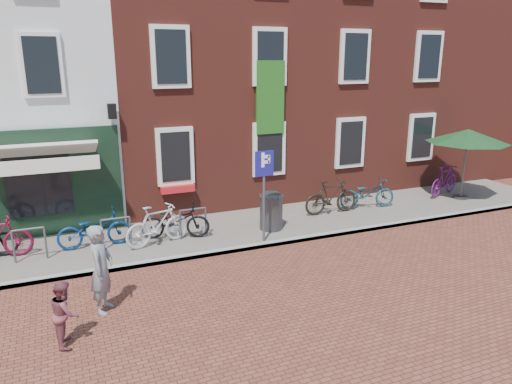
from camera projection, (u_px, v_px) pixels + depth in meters
name	position (u px, v px, depth m)	size (l,w,h in m)	color
ground	(187.00, 260.00, 11.88)	(80.00, 80.00, 0.00)	brown
sidewalk	(208.00, 233.00, 13.57)	(24.00, 3.00, 0.10)	slate
building_brick_mid	(186.00, 51.00, 17.49)	(6.00, 8.00, 10.00)	maroon
building_brick_right	(330.00, 51.00, 19.70)	(6.00, 8.00, 10.00)	maroon
filler_right	(452.00, 63.00, 22.24)	(7.00, 8.00, 9.00)	maroon
litter_bin	(271.00, 208.00, 13.60)	(0.64, 0.64, 1.18)	#3D3D40
parking_sign	(264.00, 180.00, 12.41)	(0.50, 0.08, 2.43)	#4C4C4F
parasol	(468.00, 133.00, 16.09)	(2.70, 2.70, 2.49)	#4C4C4F
woman	(102.00, 269.00, 9.32)	(0.65, 0.42, 1.77)	gray
boy	(65.00, 313.00, 8.30)	(0.57, 0.45, 1.18)	brown
bicycle_2	(95.00, 229.00, 12.34)	(0.64, 1.83, 0.96)	navy
bicycle_3	(158.00, 225.00, 12.50)	(0.50, 1.78, 1.07)	#BBBBBE
bicycle_4	(175.00, 221.00, 12.95)	(0.64, 1.83, 0.96)	black
bicycle_5	(331.00, 197.00, 14.96)	(0.50, 1.78, 1.07)	black
bicycle_6	(367.00, 193.00, 15.54)	(0.64, 1.83, 0.96)	#163E4B
bicycle_7	(444.00, 180.00, 16.93)	(0.50, 1.78, 1.07)	#5D1557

